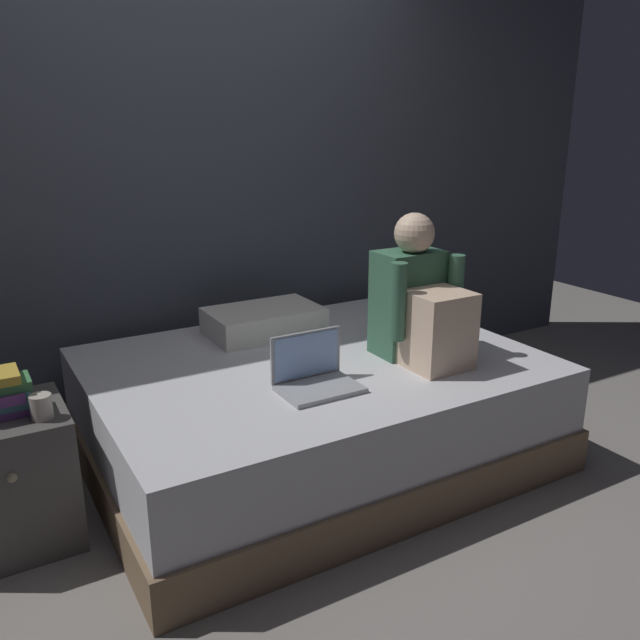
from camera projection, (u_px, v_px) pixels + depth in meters
name	position (u px, v px, depth m)	size (l,w,h in m)	color
ground_plane	(308.00, 496.00, 2.77)	(8.00, 8.00, 0.00)	gray
wall_back	(193.00, 157.00, 3.36)	(5.60, 0.10, 2.70)	#424751
bed	(314.00, 408.00, 3.04)	(2.00, 1.50, 0.49)	#7A6047
nightstand	(10.00, 478.00, 2.42)	(0.44, 0.46, 0.52)	#474442
person_sitting	(420.00, 305.00, 2.90)	(0.39, 0.44, 0.66)	#38664C
laptop	(314.00, 375.00, 2.63)	(0.32, 0.23, 0.22)	#9EA0A5
pillow	(264.00, 321.00, 3.30)	(0.56, 0.36, 0.13)	silver
mug	(41.00, 407.00, 2.29)	(0.08, 0.08, 0.09)	#BCB2A3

